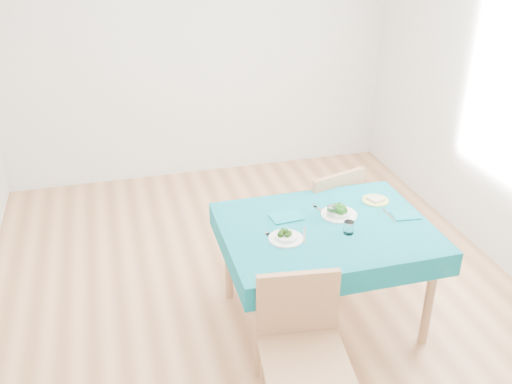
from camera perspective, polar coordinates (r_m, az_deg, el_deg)
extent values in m
cube|color=#A97046|center=(4.42, 0.00, -9.96)|extent=(4.00, 4.50, 0.02)
cube|color=silver|center=(5.87, -5.94, 14.19)|extent=(4.00, 0.02, 2.70)
cube|color=silver|center=(1.97, 18.11, -16.19)|extent=(4.00, 0.02, 2.70)
cube|color=#0A616E|center=(3.96, 6.76, -8.15)|extent=(1.36, 1.03, 0.76)
cube|color=#A0714B|center=(3.14, 4.97, -14.23)|extent=(0.53, 0.57, 1.17)
cube|color=#A0714B|center=(4.53, 6.43, -0.28)|extent=(0.59, 0.62, 1.16)
cube|color=silver|center=(3.58, 1.76, -4.90)|extent=(0.05, 0.19, 0.00)
cube|color=silver|center=(3.65, 4.85, -4.30)|extent=(0.09, 0.19, 0.00)
cube|color=silver|center=(3.93, 6.65, -1.92)|extent=(0.08, 0.18, 0.00)
cube|color=silver|center=(3.96, 13.19, -2.29)|extent=(0.02, 0.19, 0.00)
cube|color=#0E6C7A|center=(3.83, 3.04, -2.52)|extent=(0.22, 0.16, 0.01)
cube|color=#0E6C7A|center=(3.98, 14.74, -2.27)|extent=(0.19, 0.15, 0.01)
cylinder|color=white|center=(3.84, 7.57, -2.01)|extent=(0.07, 0.07, 0.08)
cylinder|color=white|center=(3.68, 9.25, -3.53)|extent=(0.07, 0.07, 0.08)
cylinder|color=#D5E36E|center=(4.12, 11.85, -0.81)|extent=(0.19, 0.19, 0.01)
cube|color=beige|center=(4.12, 11.86, -0.67)|extent=(0.13, 0.13, 0.01)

